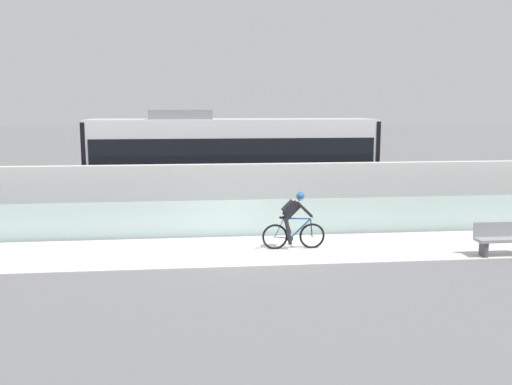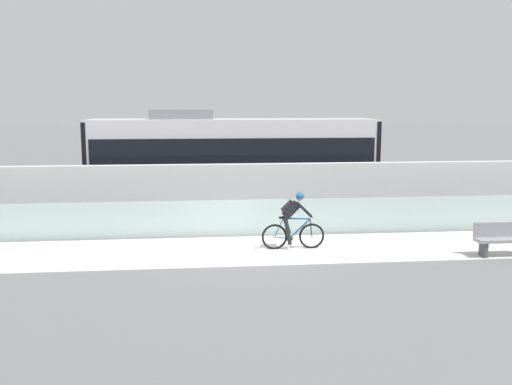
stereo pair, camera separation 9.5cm
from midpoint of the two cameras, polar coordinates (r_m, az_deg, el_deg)
The scene contains 9 objects.
ground_plane at distance 15.68m, azimuth -0.49°, elevation -5.86°, with size 200.00×200.00×0.00m, color slate.
bike_path_deck at distance 15.68m, azimuth -0.49°, elevation -5.84°, with size 32.00×3.20×0.01m, color silver.
glass_parapet at distance 17.35m, azimuth -1.08°, elevation -2.55°, with size 32.00×0.05×1.10m, color #ADC6C1.
concrete_barrier_wall at distance 19.03m, azimuth -1.55°, elevation -0.12°, with size 32.00×0.36×2.03m, color silver.
tram_rail_near at distance 21.65m, azimuth -2.05°, elevation -1.75°, with size 32.00×0.08×0.01m, color #595654.
tram_rail_far at distance 23.06m, azimuth -2.30°, elevation -1.09°, with size 32.00×0.08×0.01m, color #595654.
tram at distance 22.09m, azimuth -2.24°, elevation 3.42°, with size 11.06×2.54×3.81m.
cyclist_on_bike at distance 15.65m, azimuth 3.94°, elevation -2.90°, with size 1.77×0.58×1.61m.
bench at distance 16.41m, azimuth 24.02°, elevation -4.25°, with size 1.60×0.45×0.89m.
Camera 2 is at (-1.40, -15.10, 3.98)m, focal length 39.47 mm.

